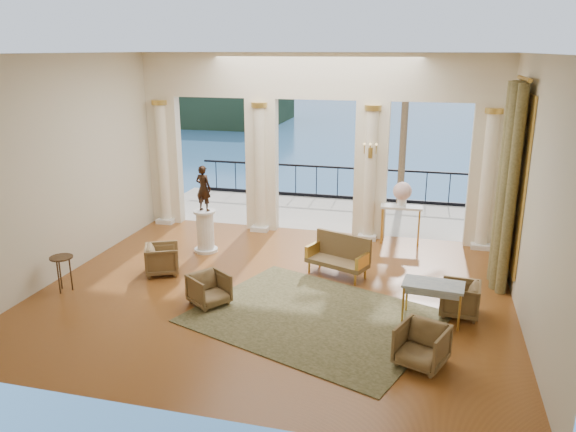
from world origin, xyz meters
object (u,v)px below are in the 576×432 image
(settee, at_px, (339,255))
(pedestal, at_px, (205,232))
(statue, at_px, (203,188))
(armchair_d, at_px, (162,258))
(armchair_c, at_px, (460,297))
(game_table, at_px, (433,287))
(armchair_b, at_px, (422,344))
(side_table, at_px, (62,262))
(console_table, at_px, (401,212))
(armchair_a, at_px, (209,288))

(settee, bearing_deg, pedestal, -169.13)
(pedestal, bearing_deg, statue, 0.00)
(armchair_d, relative_size, pedestal, 0.69)
(armchair_c, xyz_separation_m, pedestal, (-5.65, 1.95, 0.14))
(game_table, bearing_deg, armchair_b, -89.84)
(side_table, bearing_deg, settee, 23.31)
(statue, height_order, console_table, statue)
(armchair_a, distance_m, settee, 2.93)
(armchair_b, relative_size, statue, 0.67)
(armchair_a, bearing_deg, settee, -10.57)
(armchair_b, height_order, pedestal, pedestal)
(side_table, bearing_deg, statue, 56.91)
(armchair_a, xyz_separation_m, pedestal, (-1.17, 2.65, 0.15))
(pedestal, bearing_deg, armchair_c, -19.05)
(armchair_b, bearing_deg, statue, 164.01)
(armchair_d, distance_m, game_table, 5.61)
(console_table, distance_m, side_table, 7.69)
(armchair_a, height_order, statue, statue)
(armchair_d, bearing_deg, side_table, 106.80)
(pedestal, height_order, statue, statue)
(armchair_a, xyz_separation_m, armchair_c, (4.49, 0.70, 0.01))
(game_table, bearing_deg, settee, 143.71)
(armchair_c, bearing_deg, armchair_a, -76.23)
(pedestal, relative_size, statue, 0.94)
(armchair_d, bearing_deg, console_table, -81.14)
(armchair_c, xyz_separation_m, game_table, (-0.48, -0.35, 0.29))
(armchair_b, distance_m, settee, 3.67)
(side_table, bearing_deg, armchair_c, 6.48)
(statue, bearing_deg, armchair_c, 173.36)
(armchair_d, distance_m, statue, 1.93)
(armchair_d, bearing_deg, settee, -101.89)
(armchair_b, relative_size, settee, 0.50)
(armchair_a, bearing_deg, pedestal, 58.93)
(armchair_b, height_order, side_table, side_table)
(armchair_c, distance_m, settee, 2.74)
(armchair_c, relative_size, pedestal, 0.68)
(statue, xyz_separation_m, side_table, (-1.82, -2.80, -0.91))
(armchair_b, distance_m, armchair_c, 1.96)
(settee, xyz_separation_m, console_table, (1.11, 2.36, 0.35))
(armchair_a, height_order, side_table, side_table)
(armchair_d, height_order, side_table, side_table)
(armchair_a, distance_m, pedestal, 2.90)
(armchair_a, xyz_separation_m, armchair_b, (3.88, -1.16, 0.02))
(armchair_d, bearing_deg, armchair_b, -138.73)
(armchair_b, relative_size, armchair_c, 1.03)
(armchair_a, relative_size, side_table, 0.92)
(armchair_a, height_order, console_table, console_table)
(armchair_b, relative_size, game_table, 0.65)
(pedestal, xyz_separation_m, console_table, (4.38, 1.75, 0.30))
(pedestal, bearing_deg, game_table, -23.97)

